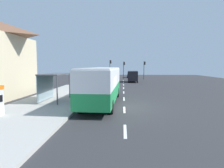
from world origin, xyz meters
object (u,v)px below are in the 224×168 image
recycling_bin_green (76,95)px  traffic_light_far_side (110,66)px  recycling_bin_orange (78,94)px  bus_shelter (51,80)px  sedan_near (130,75)px  recycling_bin_yellow (79,93)px  traffic_light_near_side (144,67)px  white_van (133,76)px  traffic_light_median (124,67)px  recycling_bin_red (81,92)px  bus (102,83)px

recycling_bin_green → traffic_light_far_side: size_ratio=0.19×
recycling_bin_orange → bus_shelter: bus_shelter is taller
sedan_near → recycling_bin_yellow: bearing=-99.7°
sedan_near → traffic_light_far_side: bearing=-129.0°
sedan_near → traffic_light_near_side: (3.20, -7.47, 2.26)m
white_van → traffic_light_median: bearing=100.2°
recycling_bin_green → recycling_bin_red: bearing=90.0°
bus_shelter → white_van: bearing=70.2°
bus → recycling_bin_green: (-2.49, 0.46, -1.19)m
bus_shelter → traffic_light_far_side: bearing=84.3°
white_van → bus_shelter: size_ratio=1.32×
white_van → recycling_bin_yellow: bearing=-106.0°
traffic_light_near_side → traffic_light_far_side: (-8.60, 0.80, 0.22)m
sedan_near → recycling_bin_yellow: sedan_near is taller
recycling_bin_green → recycling_bin_red: same height
recycling_bin_orange → recycling_bin_red: bearing=90.0°
white_van → bus_shelter: bus_shelter is taller
traffic_light_near_side → recycling_bin_orange: bearing=-107.2°
recycling_bin_orange → bus_shelter: bearing=-157.5°
recycling_bin_orange → traffic_light_far_side: (1.10, 32.08, 2.61)m
recycling_bin_orange → traffic_light_near_side: (9.71, 31.28, 2.40)m
traffic_light_far_side → recycling_bin_yellow: bearing=-92.0°
recycling_bin_green → recycling_bin_yellow: 1.40m
bus → traffic_light_median: 34.13m
white_van → recycling_bin_yellow: (-6.40, -22.25, -0.69)m
sedan_near → recycling_bin_orange: 39.29m
white_van → traffic_light_near_side: bearing=68.4°
recycling_bin_red → bus_shelter: bearing=-133.7°
traffic_light_near_side → bus_shelter: bearing=-110.3°
recycling_bin_green → recycling_bin_red: (0.00, 2.10, 0.00)m
bus → recycling_bin_orange: (-2.49, 1.16, -1.19)m
traffic_light_median → bus_shelter: bearing=-101.4°
traffic_light_near_side → recycling_bin_green: bearing=-106.9°
traffic_light_near_side → bus_shelter: traffic_light_near_side is taller
recycling_bin_red → traffic_light_near_side: 31.51m
bus → recycling_bin_yellow: (-2.49, 1.86, -1.19)m
sedan_near → recycling_bin_red: sedan_near is taller
sedan_near → recycling_bin_green: (-6.50, -39.45, -0.14)m
white_van → sedan_near: white_van is taller
recycling_bin_red → traffic_light_far_side: traffic_light_far_side is taller
recycling_bin_red → bus_shelter: 3.51m
white_van → recycling_bin_orange: bearing=-105.6°
recycling_bin_green → traffic_light_far_side: 32.90m
sedan_near → traffic_light_median: size_ratio=0.98×
sedan_near → traffic_light_far_side: (-5.40, -6.67, 2.48)m
sedan_near → recycling_bin_red: bearing=-99.9°
traffic_light_near_side → bus: bearing=-102.5°
recycling_bin_orange → bus_shelter: 2.80m
white_van → recycling_bin_red: size_ratio=5.54×
recycling_bin_green → recycling_bin_yellow: size_ratio=1.00×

